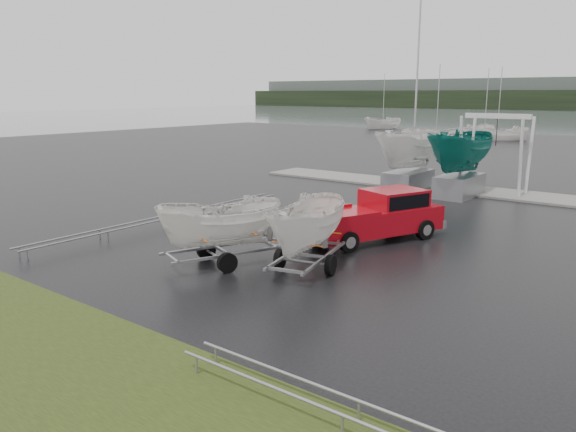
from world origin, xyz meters
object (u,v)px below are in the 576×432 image
(trailer_parked, at_px, (308,182))
(boat_hoist, at_px, (496,142))
(pickup_truck, at_px, (379,214))
(trailer_hitched, at_px, (220,184))

(trailer_parked, xyz_separation_m, boat_hoist, (0.12, 16.35, 0.03))
(pickup_truck, relative_size, boat_hoist, 1.35)
(boat_hoist, bearing_deg, pickup_truck, -90.87)
(trailer_hitched, bearing_deg, boat_hoist, 103.95)
(pickup_truck, xyz_separation_m, trailer_hitched, (-2.29, -5.67, 1.57))
(trailer_hitched, relative_size, boat_hoist, 1.11)
(trailer_parked, height_order, boat_hoist, trailer_parked)
(boat_hoist, bearing_deg, trailer_parked, -90.42)
(trailer_parked, relative_size, boat_hoist, 1.18)
(trailer_hitched, xyz_separation_m, boat_hoist, (2.47, 17.53, 0.18))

